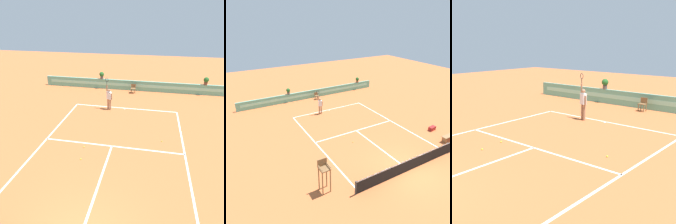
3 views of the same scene
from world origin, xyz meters
The scene contains 9 objects.
ground_plane centered at (0.00, 6.00, 0.00)m, with size 60.00×60.00×0.00m, color #BC6033.
court_lines centered at (0.00, 6.72, 0.00)m, with size 8.32×11.94×0.01m.
back_wall_barrier centered at (0.00, 16.39, 0.50)m, with size 18.00×0.21×1.00m.
ball_kid_chair centered at (0.27, 15.66, 0.48)m, with size 0.44×0.44×0.85m.
tennis_player centered at (-1.23, 11.42, 1.05)m, with size 0.59×0.34×2.58m.
tennis_ball_near_baseline centered at (-1.56, 5.97, 0.03)m, with size 0.07×0.07×0.07m, color #CCE033.
tennis_ball_mid_court centered at (2.88, 7.44, 0.03)m, with size 0.07×0.07×0.07m, color #CCE033.
tennis_ball_by_sideline centered at (-1.38, 4.87, 0.03)m, with size 0.07×0.07×0.07m, color #CCE033.
potted_plant_left centered at (-3.03, 16.39, 1.41)m, with size 0.48×0.48×0.72m.
Camera 3 is at (8.71, -1.97, 4.23)m, focal length 49.52 mm.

